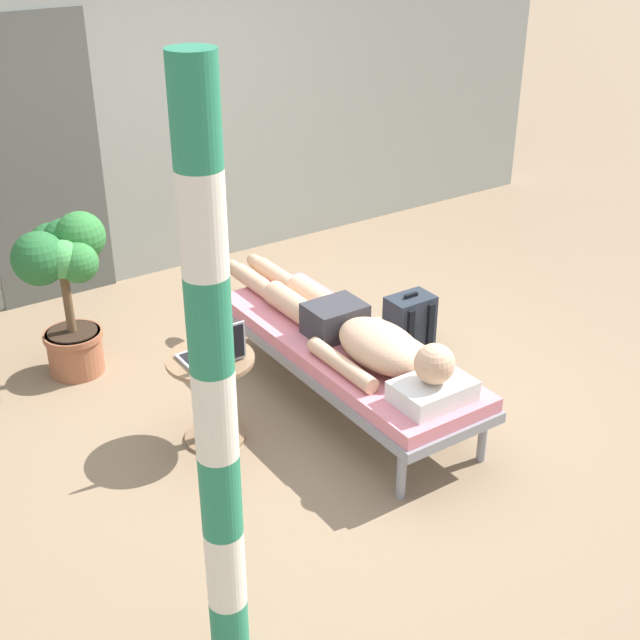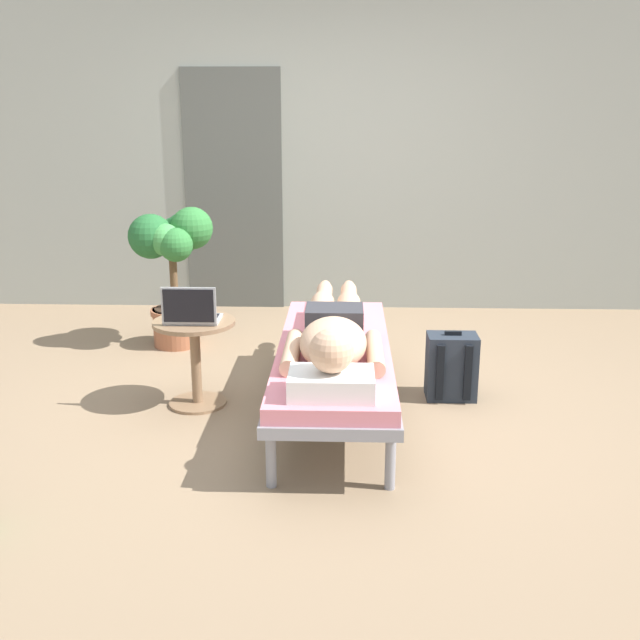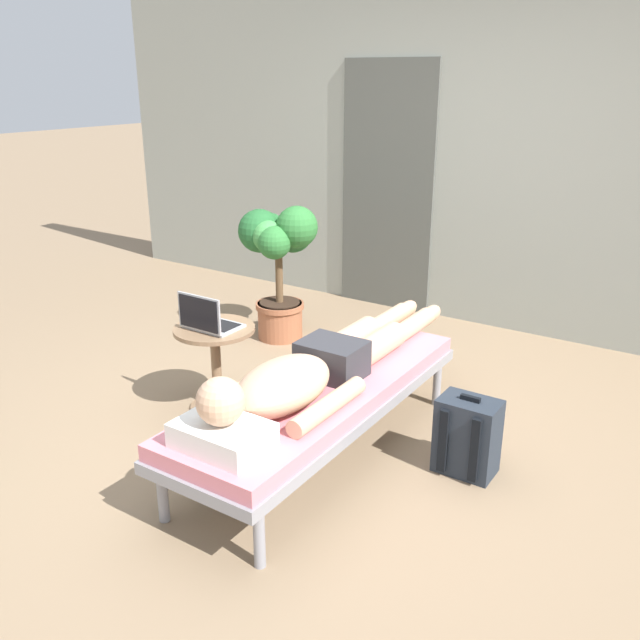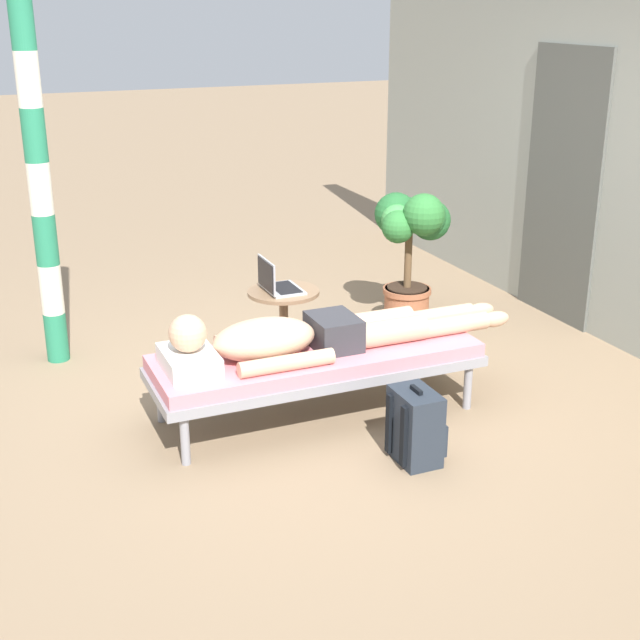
{
  "view_description": "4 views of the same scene",
  "coord_description": "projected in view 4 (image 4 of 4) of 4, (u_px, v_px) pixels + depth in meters",
  "views": [
    {
      "loc": [
        -2.37,
        -3.71,
        2.8
      ],
      "look_at": [
        0.06,
        -0.11,
        0.55
      ],
      "focal_mm": 48.13,
      "sensor_mm": 36.0,
      "label": 1
    },
    {
      "loc": [
        0.24,
        -4.18,
        1.71
      ],
      "look_at": [
        0.1,
        -0.09,
        0.53
      ],
      "focal_mm": 41.41,
      "sensor_mm": 36.0,
      "label": 2
    },
    {
      "loc": [
        1.92,
        -2.85,
        1.93
      ],
      "look_at": [
        -0.02,
        0.09,
        0.64
      ],
      "focal_mm": 37.97,
      "sensor_mm": 36.0,
      "label": 3
    },
    {
      "loc": [
        4.57,
        -2.05,
        2.35
      ],
      "look_at": [
        0.17,
        -0.17,
        0.6
      ],
      "focal_mm": 49.44,
      "sensor_mm": 36.0,
      "label": 4
    }
  ],
  "objects": [
    {
      "name": "side_table",
      "position": [
        284.0,
        314.0,
        5.9
      ],
      "size": [
        0.48,
        0.48,
        0.52
      ],
      "color": "#8C6B4C",
      "rests_on": "ground"
    },
    {
      "name": "laptop",
      "position": [
        276.0,
        283.0,
        5.81
      ],
      "size": [
        0.31,
        0.24,
        0.23
      ],
      "color": "#A5A8AD",
      "rests_on": "side_table"
    },
    {
      "name": "porch_post",
      "position": [
        40.0,
        188.0,
        5.68
      ],
      "size": [
        0.15,
        0.15,
        2.39
      ],
      "color": "#267F59",
      "rests_on": "ground"
    },
    {
      "name": "backpack",
      "position": [
        416.0,
        427.0,
        4.7
      ],
      "size": [
        0.3,
        0.26,
        0.42
      ],
      "color": "#262D38",
      "rests_on": "ground"
    },
    {
      "name": "lounge_chair",
      "position": [
        317.0,
        361.0,
        5.16
      ],
      "size": [
        0.65,
        1.95,
        0.42
      ],
      "color": "gray",
      "rests_on": "ground"
    },
    {
      "name": "person_reclining",
      "position": [
        303.0,
        336.0,
        5.07
      ],
      "size": [
        0.53,
        2.17,
        0.32
      ],
      "color": "white",
      "rests_on": "lounge_chair"
    },
    {
      "name": "potted_plant",
      "position": [
        412.0,
        235.0,
        6.55
      ],
      "size": [
        0.6,
        0.57,
        1.03
      ],
      "color": "#9E5B3D",
      "rests_on": "ground"
    },
    {
      "name": "ground_plane",
      "position": [
        335.0,
        397.0,
        5.51
      ],
      "size": [
        40.0,
        40.0,
        0.0
      ],
      "primitive_type": "plane",
      "color": "#8C7256"
    },
    {
      "name": "house_door_panel",
      "position": [
        562.0,
        187.0,
        6.59
      ],
      "size": [
        0.84,
        0.03,
        2.04
      ],
      "primitive_type": "cube",
      "color": "#545651",
      "rests_on": "ground"
    }
  ]
}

